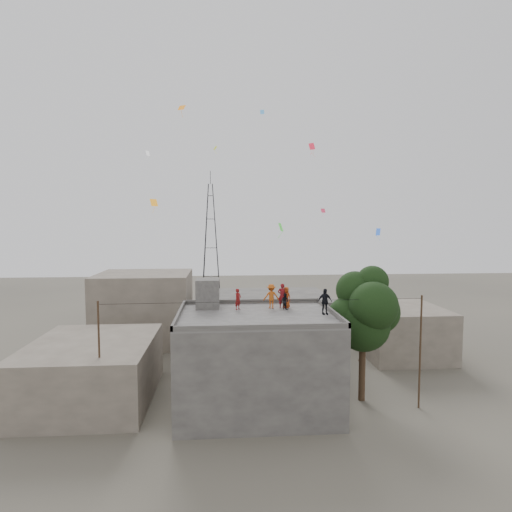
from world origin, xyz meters
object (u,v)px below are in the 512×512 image
at_px(transmission_tower, 211,242).
at_px(person_dark_adult, 325,301).
at_px(stair_head_box, 208,293).
at_px(person_red_adult, 282,296).
at_px(tree, 365,311).

height_order(transmission_tower, person_dark_adult, transmission_tower).
bearing_deg(transmission_tower, stair_head_box, -88.77).
xyz_separation_m(transmission_tower, person_red_adult, (5.96, -37.92, -2.11)).
xyz_separation_m(tree, transmission_tower, (-11.37, 39.40, 2.97)).
distance_m(person_red_adult, person_dark_adult, 3.36).
xyz_separation_m(stair_head_box, person_dark_adult, (7.60, -2.83, -0.16)).
bearing_deg(tree, person_dark_adult, -164.44).
height_order(stair_head_box, person_red_adult, stair_head_box).
height_order(stair_head_box, person_dark_adult, stair_head_box).
xyz_separation_m(transmission_tower, person_dark_adult, (8.40, -40.23, -2.13)).
xyz_separation_m(tree, person_dark_adult, (-2.97, -0.83, 0.84)).
height_order(tree, person_dark_adult, tree).
relative_size(stair_head_box, transmission_tower, 0.10).
distance_m(transmission_tower, person_red_adult, 38.44).
height_order(stair_head_box, transmission_tower, transmission_tower).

